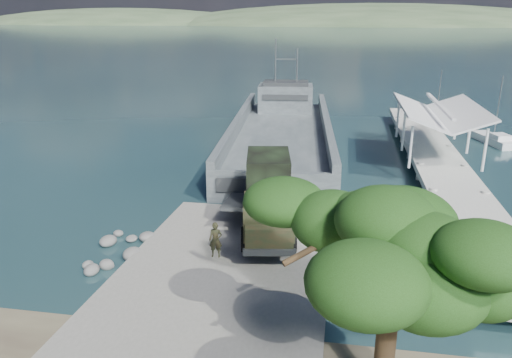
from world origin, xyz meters
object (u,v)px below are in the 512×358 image
sailboat_near (494,140)px  overhang_tree (375,241)px  soldier (216,247)px  military_truck (268,195)px  sailboat_far (437,119)px  landing_craft (282,140)px  pier (437,151)px

sailboat_near → overhang_tree: bearing=-127.7°
soldier → military_truck: bearing=63.9°
soldier → sailboat_near: bearing=50.6°
soldier → overhang_tree: (6.87, -7.48, 4.40)m
sailboat_far → military_truck: bearing=-120.1°
landing_craft → military_truck: bearing=-89.9°
pier → sailboat_near: bearing=54.4°
military_truck → overhang_tree: size_ratio=1.11×
sailboat_near → sailboat_far: sailboat_near is taller
soldier → sailboat_near: size_ratio=0.26×
military_truck → sailboat_near: bearing=44.0°
landing_craft → military_truck: landing_craft is taller
soldier → sailboat_near: sailboat_near is taller
sailboat_near → overhang_tree: overhang_tree is taller
pier → soldier: pier is taller
soldier → overhang_tree: size_ratio=0.22×
pier → landing_craft: (-13.22, 4.61, -0.75)m
sailboat_far → overhang_tree: (-10.01, -47.08, 5.45)m
soldier → sailboat_far: bearing=62.4°
pier → overhang_tree: size_ratio=5.53×
military_truck → overhang_tree: 13.61m
pier → military_truck: (-11.61, -14.85, 0.87)m
landing_craft → sailboat_near: 21.10m
pier → soldier: size_ratio=24.81×
landing_craft → soldier: landing_craft is taller
landing_craft → overhang_tree: (6.59, -31.69, 4.94)m
landing_craft → soldier: size_ratio=20.02×
soldier → pier: bearing=51.0°
sailboat_far → overhang_tree: overhang_tree is taller
military_truck → soldier: (-1.88, -4.74, -1.08)m
military_truck → overhang_tree: bearing=-76.8°
pier → sailboat_far: sailboat_far is taller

